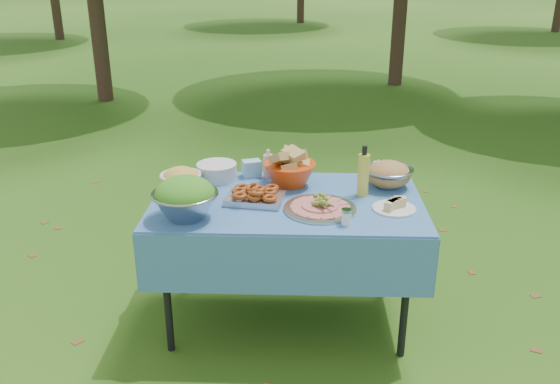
{
  "coord_description": "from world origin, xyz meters",
  "views": [
    {
      "loc": [
        0.07,
        -2.96,
        2.0
      ],
      "look_at": [
        -0.04,
        0.0,
        0.81
      ],
      "focal_mm": 38.0,
      "sensor_mm": 36.0,
      "label": 1
    }
  ],
  "objects_px": {
    "picnic_table": "(287,261)",
    "pasta_bowl_steel": "(388,174)",
    "bread_bowl": "(290,168)",
    "plate_stack": "(217,171)",
    "charcuterie_platter": "(320,202)",
    "salad_bowl": "(185,198)",
    "oil_bottle": "(364,171)"
  },
  "relations": [
    {
      "from": "picnic_table",
      "to": "charcuterie_platter",
      "type": "distance_m",
      "value": 0.48
    },
    {
      "from": "picnic_table",
      "to": "oil_bottle",
      "type": "relative_size",
      "value": 5.15
    },
    {
      "from": "pasta_bowl_steel",
      "to": "oil_bottle",
      "type": "xyz_separation_m",
      "value": [
        -0.16,
        -0.14,
        0.07
      ]
    },
    {
      "from": "charcuterie_platter",
      "to": "salad_bowl",
      "type": "bearing_deg",
      "value": -169.79
    },
    {
      "from": "charcuterie_platter",
      "to": "pasta_bowl_steel",
      "type": "bearing_deg",
      "value": 42.03
    },
    {
      "from": "salad_bowl",
      "to": "pasta_bowl_steel",
      "type": "height_order",
      "value": "salad_bowl"
    },
    {
      "from": "pasta_bowl_steel",
      "to": "oil_bottle",
      "type": "distance_m",
      "value": 0.22
    },
    {
      "from": "pasta_bowl_steel",
      "to": "charcuterie_platter",
      "type": "xyz_separation_m",
      "value": [
        -0.4,
        -0.36,
        -0.03
      ]
    },
    {
      "from": "picnic_table",
      "to": "bread_bowl",
      "type": "xyz_separation_m",
      "value": [
        0.01,
        0.23,
        0.48
      ]
    },
    {
      "from": "picnic_table",
      "to": "charcuterie_platter",
      "type": "height_order",
      "value": "charcuterie_platter"
    },
    {
      "from": "salad_bowl",
      "to": "oil_bottle",
      "type": "height_order",
      "value": "oil_bottle"
    },
    {
      "from": "picnic_table",
      "to": "charcuterie_platter",
      "type": "bearing_deg",
      "value": -37.27
    },
    {
      "from": "bread_bowl",
      "to": "charcuterie_platter",
      "type": "relative_size",
      "value": 0.79
    },
    {
      "from": "picnic_table",
      "to": "pasta_bowl_steel",
      "type": "relative_size",
      "value": 5.23
    },
    {
      "from": "salad_bowl",
      "to": "plate_stack",
      "type": "distance_m",
      "value": 0.57
    },
    {
      "from": "picnic_table",
      "to": "salad_bowl",
      "type": "bearing_deg",
      "value": -153.24
    },
    {
      "from": "plate_stack",
      "to": "charcuterie_platter",
      "type": "bearing_deg",
      "value": -35.98
    },
    {
      "from": "picnic_table",
      "to": "plate_stack",
      "type": "relative_size",
      "value": 6.18
    },
    {
      "from": "salad_bowl",
      "to": "pasta_bowl_steel",
      "type": "distance_m",
      "value": 1.18
    },
    {
      "from": "bread_bowl",
      "to": "plate_stack",
      "type": "bearing_deg",
      "value": 169.95
    },
    {
      "from": "salad_bowl",
      "to": "pasta_bowl_steel",
      "type": "relative_size",
      "value": 1.18
    },
    {
      "from": "picnic_table",
      "to": "plate_stack",
      "type": "bearing_deg",
      "value": 144.56
    },
    {
      "from": "plate_stack",
      "to": "bread_bowl",
      "type": "height_order",
      "value": "bread_bowl"
    },
    {
      "from": "plate_stack",
      "to": "charcuterie_platter",
      "type": "height_order",
      "value": "plate_stack"
    },
    {
      "from": "oil_bottle",
      "to": "pasta_bowl_steel",
      "type": "bearing_deg",
      "value": 42.07
    },
    {
      "from": "salad_bowl",
      "to": "bread_bowl",
      "type": "distance_m",
      "value": 0.7
    },
    {
      "from": "bread_bowl",
      "to": "oil_bottle",
      "type": "bearing_deg",
      "value": -19.39
    },
    {
      "from": "pasta_bowl_steel",
      "to": "bread_bowl",
      "type": "bearing_deg",
      "value": 179.95
    },
    {
      "from": "plate_stack",
      "to": "pasta_bowl_steel",
      "type": "bearing_deg",
      "value": -4.43
    },
    {
      "from": "plate_stack",
      "to": "oil_bottle",
      "type": "distance_m",
      "value": 0.87
    },
    {
      "from": "charcuterie_platter",
      "to": "picnic_table",
      "type": "bearing_deg",
      "value": 142.73
    },
    {
      "from": "picnic_table",
      "to": "pasta_bowl_steel",
      "type": "xyz_separation_m",
      "value": [
        0.57,
        0.22,
        0.45
      ]
    }
  ]
}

